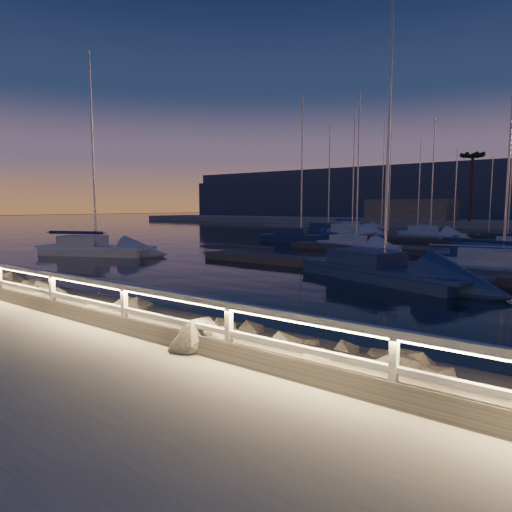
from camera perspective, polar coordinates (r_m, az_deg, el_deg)
The scene contains 17 objects.
ground at distance 11.30m, azimuth -19.08°, elevation -8.10°, with size 400.00×400.00×0.00m, color #A6A296.
harbor_water at distance 38.49m, azimuth 23.51°, elevation 0.22°, with size 400.00×440.00×0.60m.
guard_rail at distance 11.19m, azimuth -19.42°, elevation -4.19°, with size 44.11×0.12×1.06m.
riprap at distance 12.16m, azimuth -14.69°, elevation -7.71°, with size 40.39×2.87×1.36m.
floating_docks at distance 39.68m, azimuth 23.99°, elevation 1.18°, with size 22.00×36.00×0.40m.
palm_left at distance 80.19m, azimuth 25.45°, elevation 10.95°, with size 3.00×3.00×11.20m.
distant_hills at distance 143.14m, azimuth 25.03°, elevation 6.47°, with size 230.00×37.50×18.00m.
sailboat_a at distance 33.15m, azimuth -19.64°, elevation 0.94°, with size 8.15×5.28×13.64m.
sailboat_c at distance 21.60m, azimuth 15.28°, elevation -1.62°, with size 9.22×5.37×15.14m.
sailboat_e at distance 43.52m, azimuth 5.38°, elevation 2.45°, with size 8.12×4.67×13.45m.
sailboat_f at distance 35.84m, azimuth 12.19°, elevation 1.44°, with size 7.23×4.14×11.90m.
sailboat_g at distance 28.21m, azimuth 28.09°, elevation -0.38°, with size 8.58×5.02×14.09m.
sailboat_h at distance 26.38m, azimuth 28.94°, elevation -0.88°, with size 8.63×4.17×14.08m.
sailboat_i at distance 56.92m, azimuth 8.87°, elevation 3.28°, with size 7.87×4.07×12.99m.
sailboat_j at distance 53.13m, azimuth 11.76°, elevation 3.03°, with size 8.67×5.38×14.36m.
sailboat_m at distance 67.36m, azimuth 12.34°, elevation 3.64°, with size 7.18×4.08×11.88m.
sailboat_n at distance 52.37m, azimuth 20.78°, elevation 2.67°, with size 7.65×4.62×12.64m.
Camera 1 is at (9.19, -5.97, 2.73)m, focal length 32.00 mm.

